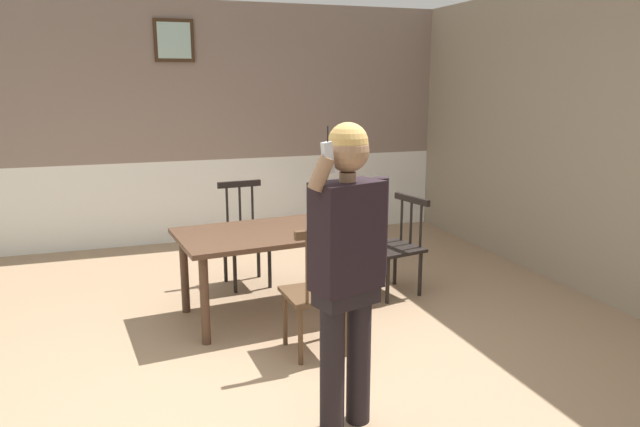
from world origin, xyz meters
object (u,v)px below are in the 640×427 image
Objects in this scene: dining_table at (275,241)px; chair_near_window at (395,246)px; chair_at_table_head at (245,237)px; chair_by_doorway at (316,292)px; person_figure at (348,259)px.

dining_table is 1.85× the size of chair_near_window.
chair_at_table_head is at bearing 96.00° from dining_table.
dining_table is at bearing 90.93° from chair_at_table_head.
chair_by_doorway reaches higher than chair_near_window.
chair_by_doorway is at bearing 119.29° from chair_near_window.
chair_by_doorway is 0.98× the size of chair_at_table_head.
dining_table is 0.97× the size of person_figure.
person_figure is (-1.23, -1.92, 0.56)m from chair_near_window.
dining_table is at bearing 93.18° from chair_by_doorway.
dining_table is 0.86m from chair_at_table_head.
chair_by_doorway is at bearing 90.87° from chair_at_table_head.
chair_near_window is 0.91× the size of chair_at_table_head.
dining_table is 1.82m from person_figure.
chair_by_doorway reaches higher than dining_table.
dining_table is at bearing -108.81° from person_figure.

